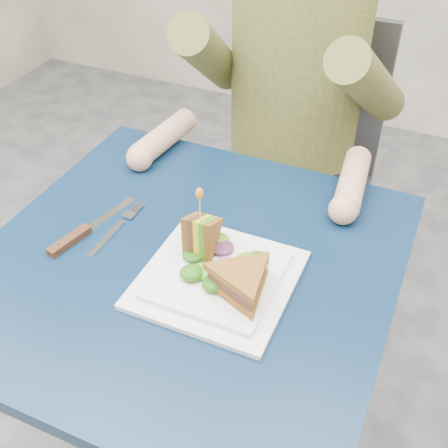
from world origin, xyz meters
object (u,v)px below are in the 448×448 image
at_px(knife, 77,235).
at_px(sandwich_flat, 242,281).
at_px(plate, 218,278).
at_px(diner, 297,46).
at_px(chair, 299,155).
at_px(sandwich_upright, 201,235).
at_px(table, 188,290).
at_px(fork, 115,230).

bearing_deg(knife, sandwich_flat, -3.78).
bearing_deg(plate, diner, 96.89).
distance_m(chair, sandwich_upright, 0.74).
height_order(table, sandwich_flat, sandwich_flat).
bearing_deg(sandwich_flat, table, 158.10).
bearing_deg(fork, knife, -139.39).
xyz_separation_m(chair, sandwich_flat, (0.13, -0.77, 0.23)).
xyz_separation_m(plate, sandwich_flat, (0.06, -0.03, 0.04)).
distance_m(table, sandwich_upright, 0.14).
xyz_separation_m(chair, plate, (0.08, -0.74, 0.20)).
height_order(plate, sandwich_upright, sandwich_upright).
distance_m(table, fork, 0.18).
height_order(sandwich_flat, knife, sandwich_flat).
height_order(table, fork, fork).
distance_m(sandwich_flat, sandwich_upright, 0.13).
distance_m(chair, plate, 0.77).
bearing_deg(chair, sandwich_upright, -88.10).
relative_size(sandwich_flat, sandwich_upright, 1.43).
height_order(chair, sandwich_upright, chair).
bearing_deg(chair, table, -90.00).
xyz_separation_m(diner, sandwich_upright, (0.02, -0.59, -0.13)).
bearing_deg(knife, plate, 0.36).
bearing_deg(fork, sandwich_upright, 0.12).
relative_size(plate, knife, 1.18).
bearing_deg(fork, plate, -10.48).
xyz_separation_m(table, fork, (-0.16, 0.02, 0.08)).
bearing_deg(diner, chair, 90.00).
distance_m(sandwich_upright, fork, 0.19).
bearing_deg(sandwich_flat, diner, 101.31).
bearing_deg(knife, sandwich_upright, 10.95).
height_order(plate, knife, plate).
bearing_deg(plate, sandwich_flat, -24.44).
height_order(chair, knife, chair).
bearing_deg(sandwich_flat, chair, 99.69).
relative_size(diner, sandwich_upright, 6.12).
bearing_deg(table, chair, 90.00).
relative_size(sandwich_upright, knife, 0.55).
distance_m(plate, knife, 0.30).
bearing_deg(knife, chair, 73.64).
bearing_deg(sandwich_upright, sandwich_flat, -32.93).
xyz_separation_m(chair, diner, (-0.00, -0.11, 0.37)).
bearing_deg(plate, table, 159.98).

